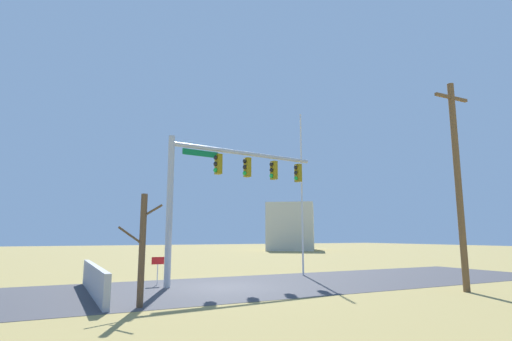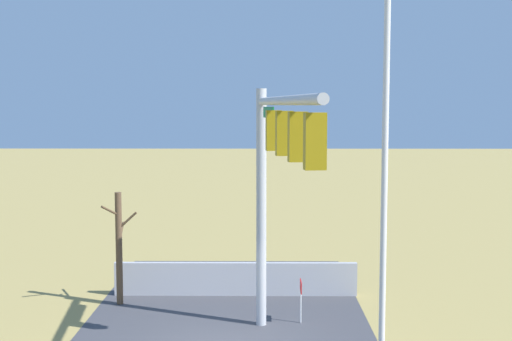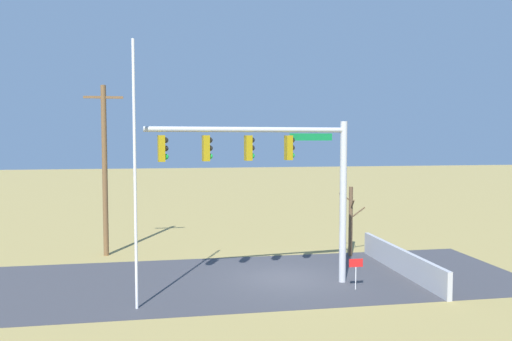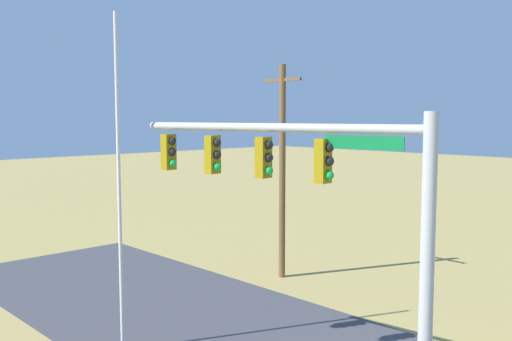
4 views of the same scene
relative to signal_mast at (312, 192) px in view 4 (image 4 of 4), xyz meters
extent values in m
cylinder|color=#B2B5BA|center=(2.64, 0.33, -1.53)|extent=(0.28, 0.28, 6.57)
cylinder|color=#B2B5BA|center=(-1.29, -0.16, 1.41)|extent=(7.88, 1.17, 0.20)
cube|color=#0F7238|center=(1.23, 0.15, 1.13)|extent=(1.79, 0.25, 0.28)
cube|color=#937A0F|center=(0.28, 0.03, 0.71)|extent=(0.28, 0.39, 0.96)
sphere|color=black|center=(0.43, 0.05, 1.01)|extent=(0.22, 0.22, 0.22)
sphere|color=black|center=(0.43, 0.05, 0.71)|extent=(0.22, 0.22, 0.22)
sphere|color=green|center=(0.43, 0.05, 0.41)|extent=(0.22, 0.22, 0.22)
cube|color=#937A0F|center=(-1.34, -0.17, 0.71)|extent=(0.28, 0.39, 0.96)
sphere|color=black|center=(-1.19, -0.15, 1.01)|extent=(0.22, 0.22, 0.22)
sphere|color=black|center=(-1.19, -0.15, 0.71)|extent=(0.22, 0.22, 0.22)
sphere|color=green|center=(-1.19, -0.15, 0.41)|extent=(0.22, 0.22, 0.22)
cube|color=#937A0F|center=(-2.96, -0.37, 0.71)|extent=(0.28, 0.39, 0.96)
sphere|color=black|center=(-2.81, -0.35, 1.01)|extent=(0.22, 0.22, 0.22)
sphere|color=black|center=(-2.81, -0.35, 0.71)|extent=(0.22, 0.22, 0.22)
sphere|color=green|center=(-2.81, -0.35, 0.41)|extent=(0.22, 0.22, 0.22)
cube|color=#937A0F|center=(-4.59, -0.57, 0.71)|extent=(0.28, 0.39, 0.96)
sphere|color=black|center=(-4.44, -0.55, 1.01)|extent=(0.22, 0.22, 0.22)
sphere|color=black|center=(-4.44, -0.55, 0.71)|extent=(0.22, 0.22, 0.22)
sphere|color=green|center=(-4.44, -0.55, 0.41)|extent=(0.22, 0.22, 0.22)
cylinder|color=silver|center=(-5.47, -1.58, -0.20)|extent=(0.10, 0.10, 9.22)
cylinder|color=brown|center=(-7.46, 6.88, -0.56)|extent=(0.26, 0.26, 8.51)
cube|color=brown|center=(-7.46, 6.88, 3.09)|extent=(1.90, 0.12, 0.12)
camera|label=1|loc=(7.20, 17.64, -2.64)|focal=28.28mm
camera|label=2|loc=(-16.06, 0.33, 1.31)|focal=48.22mm
camera|label=3|loc=(-4.35, -19.23, 1.08)|focal=35.60mm
camera|label=4|loc=(8.07, -9.40, 1.65)|focal=39.84mm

